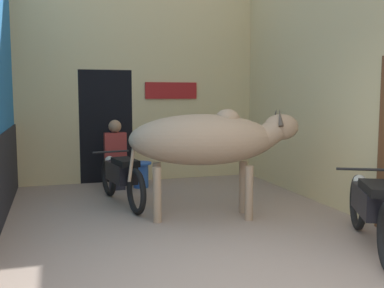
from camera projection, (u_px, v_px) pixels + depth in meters
The scene contains 7 objects.
wall_back_with_doorway at pixel (128, 91), 8.62m from camera, with size 4.50×0.93×4.02m.
wall_right_with_door at pixel (333, 71), 6.54m from camera, with size 0.22×5.34×4.02m.
cow at pixel (208, 140), 5.92m from camera, with size 2.32×1.11×1.46m.
motorcycle_near at pixel (372, 207), 4.76m from camera, with size 0.98×1.87×0.78m.
motorcycle_far at pixel (121, 176), 6.69m from camera, with size 0.58×1.92×0.76m.
shopkeeper_seated at pixel (116, 152), 7.82m from camera, with size 0.38×0.34×1.20m.
plastic_stool at pixel (141, 174), 7.95m from camera, with size 0.37×0.37×0.45m.
Camera 1 is at (-1.59, -3.09, 1.63)m, focal length 42.00 mm.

